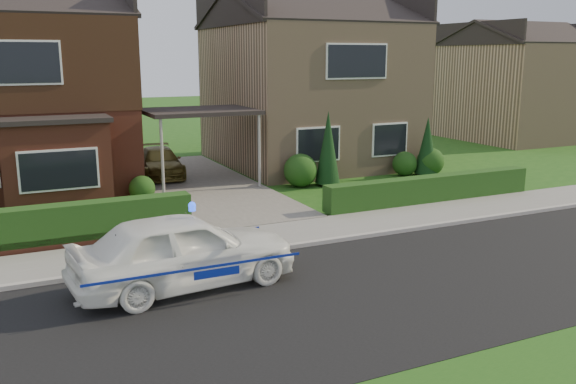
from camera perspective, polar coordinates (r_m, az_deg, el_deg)
ground at (r=12.48m, az=7.27°, el=-9.09°), size 120.00×120.00×0.00m
road at (r=12.48m, az=7.27°, el=-9.09°), size 60.00×6.00×0.02m
kerb at (r=14.96m, az=0.99°, el=-5.02°), size 60.00×0.16×0.12m
sidewalk at (r=15.87m, az=-0.69°, el=-4.02°), size 60.00×2.00×0.10m
driveway at (r=22.14m, az=-8.14°, el=0.68°), size 3.80×12.00×0.12m
house_left at (r=23.65m, az=-24.32°, el=9.63°), size 7.50×9.53×7.25m
house_right at (r=26.66m, az=1.82°, el=10.61°), size 7.50×8.06×7.25m
carport_link at (r=21.72m, az=-8.32°, el=7.37°), size 3.80×3.00×2.77m
dwarf_wall at (r=15.68m, az=-22.37°, el=-4.72°), size 7.70×0.25×0.36m
hedge_left at (r=15.87m, az=-22.35°, el=-5.19°), size 7.50×0.55×0.90m
hedge_right at (r=19.89m, az=13.15°, el=-1.07°), size 7.50×0.55×0.80m
shrub_left_mid at (r=19.57m, az=-17.93°, el=0.40°), size 1.32×1.32×1.32m
shrub_left_near at (r=20.16m, az=-13.50°, el=0.32°), size 0.84×0.84×0.84m
shrub_right_near at (r=21.74m, az=1.17°, el=2.03°), size 1.20×1.20×1.20m
shrub_right_mid at (r=24.21m, az=10.87°, el=2.61°), size 0.96×0.96×0.96m
shrub_right_far at (r=24.57m, az=13.17°, el=2.79°), size 1.08×1.08×1.08m
conifer_a at (r=21.91m, az=3.76°, el=3.95°), size 0.90×0.90×2.60m
conifer_b at (r=24.36m, az=12.87°, el=4.06°), size 0.90×0.90×2.20m
neighbour_right at (r=36.86m, az=20.60°, el=8.73°), size 6.50×7.00×5.20m
police_car at (r=12.46m, az=-9.73°, el=-5.44°), size 4.17×4.68×1.71m
driveway_car at (r=23.64m, az=-11.92°, el=2.74°), size 1.77×3.76×1.06m
potted_plant_a at (r=16.30m, az=-22.88°, el=-3.42°), size 0.44×0.35×0.74m
potted_plant_c at (r=16.81m, az=-15.86°, el=-2.50°), size 0.41×0.41×0.70m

